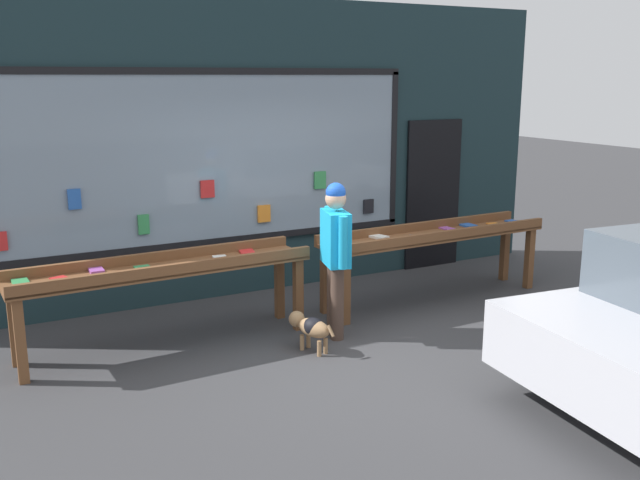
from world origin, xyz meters
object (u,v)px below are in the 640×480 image
at_px(display_table_left, 164,275).
at_px(small_dog, 311,327).
at_px(display_table_right, 433,240).
at_px(person_browsing, 335,249).

height_order(display_table_left, small_dog, display_table_left).
xyz_separation_m(display_table_left, small_dog, (1.24, -0.80, -0.51)).
xyz_separation_m(display_table_right, person_browsing, (-1.67, -0.56, 0.20)).
distance_m(display_table_left, display_table_right, 3.32).
distance_m(display_table_right, small_dog, 2.29).
relative_size(display_table_left, person_browsing, 1.83).
bearing_deg(display_table_left, small_dog, -32.83).
relative_size(person_browsing, small_dog, 2.85).
bearing_deg(person_browsing, small_dog, 134.47).
relative_size(display_table_right, small_dog, 5.22).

